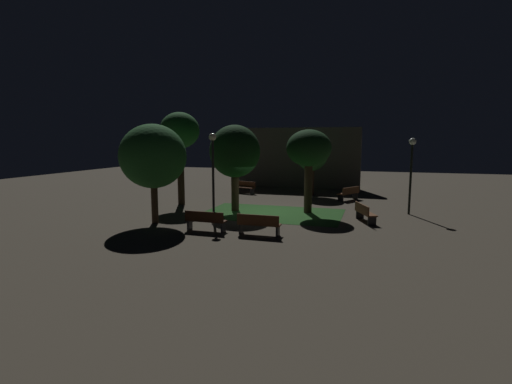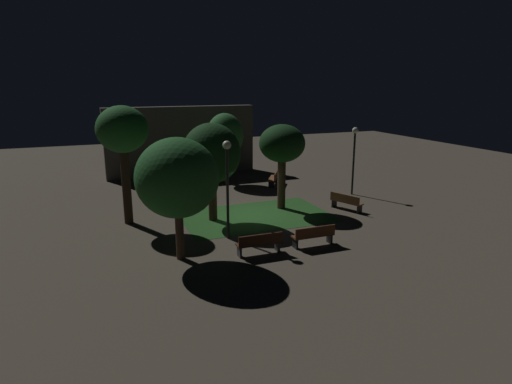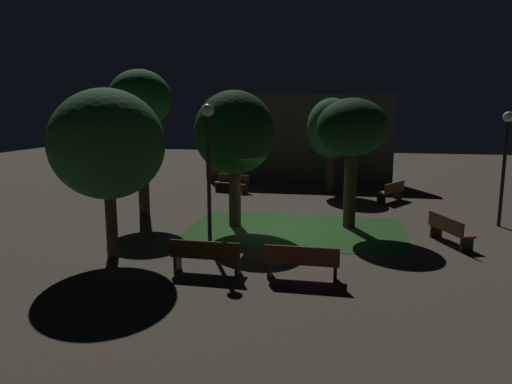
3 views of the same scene
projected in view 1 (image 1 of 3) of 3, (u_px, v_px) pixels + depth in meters
The scene contains 15 objects.
ground_plane at pixel (264, 212), 21.05m from camera, with size 60.00×60.00×0.00m, color #4C4438.
grass_lawn at pixel (272, 213), 20.65m from camera, with size 7.38×4.81×0.01m, color #23511E.
bench_path_side at pixel (205, 220), 16.62m from camera, with size 1.81×0.51×0.88m.
bench_back_row at pixel (259, 224), 15.92m from camera, with size 1.80×0.49×0.88m.
bench_lawn_edge at pixel (364, 212), 18.44m from camera, with size 1.11×1.85×0.88m.
bench_front_right at pixel (244, 187), 28.35m from camera, with size 1.86×1.03×0.88m.
bench_by_lamp at pixel (349, 193), 25.11m from camera, with size 1.35×1.79×0.88m.
tree_right_canopy at pixel (153, 157), 17.85m from camera, with size 3.08×3.08×4.66m.
tree_tall_center at pixel (309, 150), 20.44m from camera, with size 2.39×2.39×4.47m.
tree_back_right at pixel (180, 133), 23.01m from camera, with size 2.35×2.35×5.56m.
tree_near_wall at pixel (235, 152), 21.04m from camera, with size 2.77×2.77×4.73m.
tree_lawn_side at pixel (312, 151), 27.21m from camera, with size 2.42×2.42×4.62m.
lamp_post_path_center at pixel (213, 161), 18.53m from camera, with size 0.36×0.36×4.24m.
lamp_post_plaza_east at pixel (411, 162), 20.06m from camera, with size 0.36×0.36×4.02m.
building_wall_backdrop at pixel (294, 158), 31.46m from camera, with size 10.67×0.80×4.90m, color #4C4742.
Camera 1 is at (5.71, -19.91, 3.93)m, focal length 27.01 mm.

